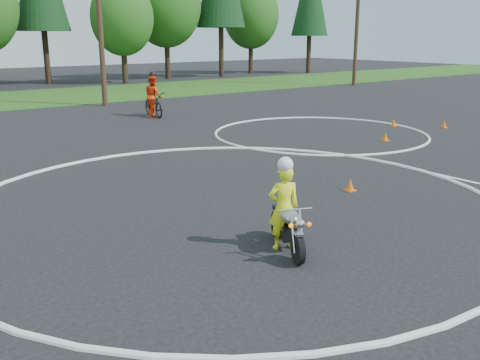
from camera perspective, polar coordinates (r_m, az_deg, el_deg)
ground at (r=9.87m, az=9.35°, el=-6.68°), size 120.00×120.00×0.00m
course_markings at (r=14.29m, az=2.64°, el=0.44°), size 19.05×19.05×0.12m
primary_motorcycle at (r=9.30m, az=5.13°, el=-5.02°), size 0.92×1.59×0.90m
rider_primary_grp at (r=9.28m, az=4.69°, el=-2.67°), size 0.65×0.56×1.66m
rider_second_grp at (r=25.28m, az=-9.21°, el=8.37°), size 1.06×2.24×2.07m
traffic_cones at (r=18.35m, az=17.94°, el=3.42°), size 10.30×8.69×0.30m
utility_poles at (r=29.67m, az=-14.85°, el=17.70°), size 41.60×1.12×10.00m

